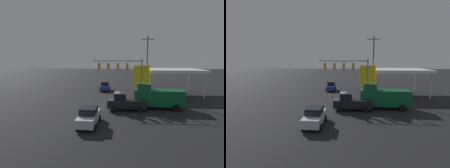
% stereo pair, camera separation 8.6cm
% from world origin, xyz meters
% --- Properties ---
extents(ground_plane, '(200.00, 200.00, 0.00)m').
position_xyz_m(ground_plane, '(0.00, 0.00, 0.00)').
color(ground_plane, black).
extents(traffic_signal_assembly, '(7.42, 0.43, 7.00)m').
position_xyz_m(traffic_signal_assembly, '(-1.55, -1.89, 5.31)').
color(traffic_signal_assembly, slate).
rests_on(traffic_signal_assembly, ground).
extents(utility_pole, '(2.40, 0.26, 11.08)m').
position_xyz_m(utility_pole, '(-6.11, -7.63, 5.83)').
color(utility_pole, slate).
rests_on(utility_pole, ground).
extents(gas_station_canopy, '(10.86, 8.60, 5.01)m').
position_xyz_m(gas_station_canopy, '(-11.32, -10.25, 4.67)').
color(gas_station_canopy, silver).
rests_on(gas_station_canopy, ground).
extents(price_sign, '(2.72, 0.27, 5.88)m').
position_xyz_m(price_sign, '(-4.85, -5.43, 4.01)').
color(price_sign, silver).
rests_on(price_sign, ground).
extents(pickup_parked, '(5.23, 2.33, 2.40)m').
position_xyz_m(pickup_parked, '(-2.03, 1.24, 1.11)').
color(pickup_parked, black).
rests_on(pickup_parked, ground).
extents(hatchback_crossing, '(2.06, 3.85, 1.97)m').
position_xyz_m(hatchback_crossing, '(2.20, -13.49, 0.95)').
color(hatchback_crossing, navy).
rests_on(hatchback_crossing, ground).
extents(delivery_truck, '(6.96, 2.98, 3.58)m').
position_xyz_m(delivery_truck, '(-6.55, 0.20, 1.69)').
color(delivery_truck, '#0C592D').
rests_on(delivery_truck, ground).
extents(sedan_far, '(2.22, 4.48, 1.93)m').
position_xyz_m(sedan_far, '(1.98, 6.95, 0.95)').
color(sedan_far, silver).
rests_on(sedan_far, ground).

